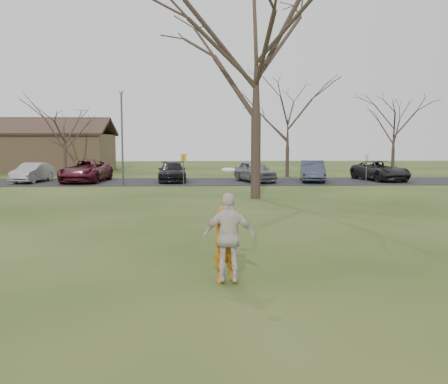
% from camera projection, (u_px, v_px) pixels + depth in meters
% --- Properties ---
extents(ground, '(120.00, 120.00, 0.00)m').
position_uv_depth(ground, '(231.00, 284.00, 10.27)').
color(ground, '#1E380F').
rests_on(ground, ground).
extents(parking_strip, '(62.00, 6.50, 0.04)m').
position_uv_depth(parking_strip, '(214.00, 182.00, 35.12)').
color(parking_strip, black).
rests_on(parking_strip, ground).
extents(player_defender, '(0.69, 0.59, 1.62)m').
position_uv_depth(player_defender, '(226.00, 244.00, 10.35)').
color(player_defender, '#C0660F').
rests_on(player_defender, ground).
extents(car_1, '(1.99, 4.26, 1.35)m').
position_uv_depth(car_1, '(33.00, 172.00, 34.40)').
color(car_1, '#9A999E').
rests_on(car_1, parking_strip).
extents(car_2, '(2.97, 5.77, 1.56)m').
position_uv_depth(car_2, '(86.00, 171.00, 34.63)').
color(car_2, '#49111B').
rests_on(car_2, parking_strip).
extents(car_3, '(2.23, 4.82, 1.37)m').
position_uv_depth(car_3, '(172.00, 172.00, 34.97)').
color(car_3, black).
rests_on(car_3, parking_strip).
extents(car_4, '(3.09, 4.69, 1.49)m').
position_uv_depth(car_4, '(255.00, 171.00, 34.73)').
color(car_4, gray).
rests_on(car_4, parking_strip).
extents(car_5, '(2.19, 4.67, 1.48)m').
position_uv_depth(car_5, '(312.00, 171.00, 34.97)').
color(car_5, '#333B4C').
rests_on(car_5, parking_strip).
extents(car_6, '(3.49, 5.54, 1.43)m').
position_uv_depth(car_6, '(380.00, 171.00, 35.87)').
color(car_6, black).
rests_on(car_6, parking_strip).
extents(catching_play, '(1.11, 0.55, 2.34)m').
position_uv_depth(catching_play, '(229.00, 237.00, 10.10)').
color(catching_play, beige).
rests_on(catching_play, ground).
extents(building, '(20.60, 8.50, 5.14)m').
position_uv_depth(building, '(3.00, 151.00, 47.14)').
color(building, '#8C6D4C').
rests_on(building, ground).
extents(lamp_post, '(0.34, 0.34, 6.27)m').
position_uv_depth(lamp_post, '(122.00, 125.00, 32.00)').
color(lamp_post, '#47474C').
rests_on(lamp_post, ground).
extents(sign_yellow, '(0.35, 0.35, 2.08)m').
position_uv_depth(sign_yellow, '(183.00, 164.00, 31.91)').
color(sign_yellow, '#47474C').
rests_on(sign_yellow, ground).
extents(sign_white, '(0.35, 0.35, 2.08)m').
position_uv_depth(sign_white, '(366.00, 163.00, 32.33)').
color(sign_white, '#47474C').
rests_on(sign_white, ground).
extents(big_tree, '(9.00, 9.00, 14.00)m').
position_uv_depth(big_tree, '(256.00, 59.00, 24.51)').
color(big_tree, '#352821').
rests_on(big_tree, ground).
extents(small_tree_row, '(55.00, 5.90, 8.50)m').
position_uv_depth(small_tree_row, '(267.00, 129.00, 39.89)').
color(small_tree_row, '#352821').
rests_on(small_tree_row, ground).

